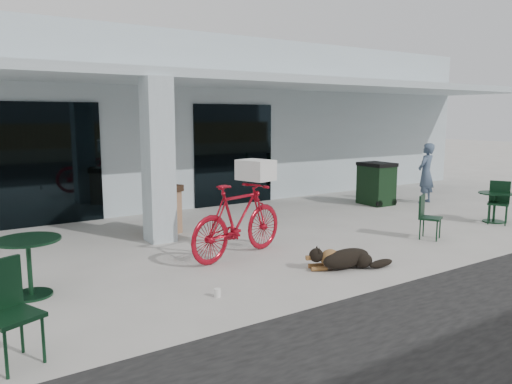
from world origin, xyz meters
TOP-DOWN VIEW (x-y plane):
  - ground at (0.00, 0.00)m, footprint 80.00×80.00m
  - building at (0.00, 8.50)m, footprint 22.00×7.00m
  - storefront_glass_left at (-3.20, 4.98)m, footprint 2.80×0.06m
  - storefront_glass_right at (1.80, 4.98)m, footprint 2.40×0.06m
  - column at (-1.50, 2.30)m, footprint 0.50×0.50m
  - overhang at (0.00, 3.60)m, footprint 22.00×2.80m
  - bicycle at (-0.82, 0.52)m, footprint 2.22×1.13m
  - laundry_basket at (-0.39, 0.63)m, footprint 0.58×0.69m
  - dog at (0.26, -1.00)m, footprint 1.13×0.76m
  - cup_near_dog at (-2.07, -0.97)m, footprint 0.12×0.12m
  - cafe_table_near at (-4.14, 0.45)m, footprint 0.98×0.98m
  - cafe_chair_near at (-4.61, -1.50)m, footprint 0.62×0.65m
  - cafe_table_far at (5.50, -0.31)m, footprint 0.86×0.86m
  - cafe_chair_far_a at (2.97, -0.51)m, footprint 0.54×0.56m
  - cafe_chair_far_b at (5.40, -0.46)m, footprint 0.61×0.60m
  - person at (6.30, 2.20)m, footprint 0.68×0.53m
  - cup_on_table at (5.63, -0.18)m, footprint 0.10×0.10m
  - trash_receptacle at (-1.20, 2.80)m, footprint 0.78×0.78m
  - wheeled_bin at (5.00, 2.80)m, footprint 0.74×0.92m

SIDE VIEW (x-z plane):
  - ground at x=0.00m, z-range 0.00..0.00m
  - cup_near_dog at x=-2.07m, z-range 0.00..0.11m
  - dog at x=0.26m, z-range 0.00..0.36m
  - cafe_table_far at x=5.50m, z-range 0.00..0.68m
  - cafe_table_near at x=-4.14m, z-range 0.00..0.79m
  - cafe_chair_far_a at x=2.97m, z-range 0.00..0.86m
  - cafe_chair_far_b at x=5.40m, z-range 0.00..0.95m
  - trash_receptacle at x=-1.20m, z-range 0.00..1.00m
  - cafe_chair_near at x=-4.61m, z-range 0.00..1.03m
  - wheeled_bin at x=5.00m, z-range 0.00..1.14m
  - bicycle at x=-0.82m, z-range 0.00..1.29m
  - cup_on_table at x=5.63m, z-range 0.68..0.80m
  - person at x=6.30m, z-range 0.00..1.66m
  - storefront_glass_left at x=-3.20m, z-range 0.00..2.70m
  - storefront_glass_right at x=1.80m, z-range 0.00..2.70m
  - laundry_basket at x=-0.39m, z-range 1.29..1.64m
  - column at x=-1.50m, z-range 0.00..3.12m
  - building at x=0.00m, z-range 0.00..4.50m
  - overhang at x=0.00m, z-range 3.12..3.30m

